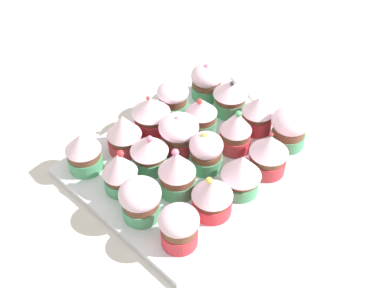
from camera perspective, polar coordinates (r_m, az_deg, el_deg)
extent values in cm
cube|color=beige|center=(85.85, 0.00, -2.74)|extent=(180.00, 180.00, 3.00)
cube|color=silver|center=(84.33, 0.00, -1.76)|extent=(37.03, 30.35, 1.20)
cylinder|color=#D1333D|center=(71.87, -1.46, -10.47)|extent=(5.30, 5.30, 2.69)
cylinder|color=brown|center=(70.23, -1.49, -9.51)|extent=(4.95, 4.95, 1.38)
ellipsoid|color=silver|center=(68.90, -1.51, -8.69)|extent=(5.79, 5.79, 3.21)
cylinder|color=#D1333D|center=(75.43, 2.28, -7.01)|extent=(6.00, 6.00, 2.47)
cylinder|color=brown|center=(74.04, 2.32, -6.14)|extent=(5.38, 5.38, 1.12)
cone|color=silver|center=(72.33, 2.37, -5.00)|extent=(6.21, 6.21, 3.37)
sphere|color=#EAD64C|center=(71.18, 1.95, -4.16)|extent=(0.99, 0.99, 0.99)
cylinder|color=#4C9E6B|center=(78.46, 5.50, -4.72)|extent=(5.72, 5.72, 2.22)
cylinder|color=brown|center=(77.15, 5.58, -3.86)|extent=(5.12, 5.12, 1.29)
cone|color=silver|center=(75.24, 5.72, -2.52)|extent=(6.32, 6.32, 3.95)
cylinder|color=#D1333D|center=(81.79, 8.58, -2.29)|extent=(5.93, 5.93, 2.66)
cylinder|color=brown|center=(80.33, 8.73, -1.28)|extent=(5.43, 5.43, 1.45)
cone|color=silver|center=(78.67, 8.91, -0.06)|extent=(6.30, 6.30, 3.34)
sphere|color=red|center=(78.06, 9.07, 1.09)|extent=(0.65, 0.65, 0.65)
cylinder|color=#4C9E6B|center=(86.90, 10.85, 0.63)|extent=(5.82, 5.82, 2.45)
cylinder|color=brown|center=(85.58, 11.02, 1.59)|extent=(5.45, 5.45, 1.51)
ellipsoid|color=silver|center=(84.27, 11.20, 2.59)|extent=(6.40, 6.40, 4.13)
cylinder|color=#4C9E6B|center=(75.31, -5.79, -7.46)|extent=(5.72, 5.72, 2.36)
cylinder|color=brown|center=(73.94, -5.88, -6.60)|extent=(5.36, 5.36, 1.18)
ellipsoid|color=silver|center=(72.57, -5.98, -5.70)|extent=(6.32, 6.32, 4.05)
cylinder|color=#4C9E6B|center=(77.92, -1.68, -4.60)|extent=(5.78, 5.78, 2.79)
cylinder|color=brown|center=(76.32, -1.72, -3.54)|extent=(5.54, 5.54, 1.50)
cone|color=silver|center=(74.36, -1.76, -2.14)|extent=(5.82, 5.82, 3.87)
sphere|color=pink|center=(73.36, -1.93, -0.97)|extent=(1.12, 1.12, 1.12)
cylinder|color=#4C9E6B|center=(81.42, 1.53, -1.98)|extent=(5.43, 5.43, 2.58)
cylinder|color=brown|center=(80.11, 1.55, -1.08)|extent=(5.10, 5.10, 1.07)
ellipsoid|color=silver|center=(78.92, 1.58, -0.20)|extent=(5.50, 5.50, 3.88)
sphere|color=#EAD64C|center=(77.97, 1.41, 0.94)|extent=(1.05, 1.05, 1.05)
cylinder|color=#D1333D|center=(84.79, 4.92, 0.23)|extent=(5.29, 5.29, 2.76)
cylinder|color=brown|center=(83.36, 5.00, 1.27)|extent=(4.91, 4.91, 1.42)
cone|color=silver|center=(81.64, 5.11, 2.60)|extent=(5.34, 5.34, 3.74)
sphere|color=#4CB266|center=(80.46, 5.35, 3.46)|extent=(1.06, 1.06, 1.06)
cylinder|color=#D1333D|center=(88.78, 7.40, 2.41)|extent=(5.32, 5.32, 2.80)
cylinder|color=brown|center=(87.46, 7.51, 3.40)|extent=(4.77, 4.77, 1.23)
cone|color=silver|center=(86.11, 7.64, 4.47)|extent=(5.66, 5.66, 3.02)
cylinder|color=#4C9E6B|center=(79.16, -8.06, -4.40)|extent=(5.30, 5.30, 2.34)
cylinder|color=brown|center=(77.87, -8.19, -3.54)|extent=(4.87, 4.87, 1.18)
cone|color=silver|center=(76.04, -8.38, -2.25)|extent=(5.56, 5.56, 3.87)
sphere|color=red|center=(75.02, -8.19, -1.09)|extent=(1.09, 1.09, 1.09)
cylinder|color=#4C9E6B|center=(81.73, -4.80, -1.99)|extent=(5.72, 5.72, 2.47)
cylinder|color=brown|center=(80.41, -4.88, -1.06)|extent=(5.12, 5.12, 1.25)
cone|color=silver|center=(78.89, -4.97, 0.05)|extent=(6.23, 6.23, 3.10)
sphere|color=pink|center=(77.62, -4.87, 0.59)|extent=(1.05, 1.05, 1.05)
cylinder|color=#D1333D|center=(84.33, -1.67, 0.05)|extent=(6.07, 6.07, 2.64)
cylinder|color=brown|center=(83.05, -1.70, 0.97)|extent=(5.83, 5.83, 1.08)
ellipsoid|color=silver|center=(81.95, -1.72, 1.80)|extent=(6.76, 6.76, 3.59)
sphere|color=pink|center=(80.96, -1.97, 2.76)|extent=(0.77, 0.77, 0.77)
cylinder|color=#4C9E6B|center=(87.89, 1.05, 2.24)|extent=(5.47, 5.47, 2.59)
cylinder|color=brown|center=(86.55, 1.07, 3.25)|extent=(5.18, 5.18, 1.48)
cone|color=silver|center=(85.14, 1.08, 4.36)|extent=(5.55, 5.55, 2.89)
sphere|color=red|center=(84.05, 0.85, 4.89)|extent=(0.97, 0.97, 0.97)
cylinder|color=#4C9E6B|center=(92.01, 4.30, 4.44)|extent=(5.82, 5.82, 2.79)
cylinder|color=brown|center=(90.74, 4.37, 5.42)|extent=(5.54, 5.54, 1.26)
cone|color=silver|center=(89.49, 4.44, 6.44)|extent=(6.25, 6.25, 2.81)
sphere|color=#333338|center=(88.37, 4.64, 6.92)|extent=(0.84, 0.84, 0.84)
cylinder|color=#4C9E6B|center=(83.14, -12.06, -2.00)|extent=(5.59, 5.59, 2.59)
cylinder|color=brown|center=(81.69, -12.28, -0.99)|extent=(5.28, 5.28, 1.55)
cone|color=silver|center=(80.10, -12.52, 0.19)|extent=(5.78, 5.78, 3.11)
cylinder|color=#D1333D|center=(85.16, -7.63, -0.02)|extent=(5.75, 5.75, 2.32)
cylinder|color=brown|center=(83.98, -7.73, 0.83)|extent=(5.23, 5.23, 1.14)
cone|color=silver|center=(82.27, -7.90, 2.12)|extent=(5.88, 5.88, 3.97)
cylinder|color=#D1333D|center=(88.40, -4.48, 2.45)|extent=(6.07, 6.07, 2.74)
cylinder|color=brown|center=(87.10, -4.55, 3.43)|extent=(5.76, 5.76, 1.22)
cone|color=silver|center=(85.77, -4.63, 4.49)|extent=(6.79, 6.79, 2.94)
sphere|color=red|center=(85.21, -4.93, 5.34)|extent=(0.66, 0.66, 0.66)
cylinder|color=#4C9E6B|center=(91.76, -2.15, 4.23)|extent=(5.57, 5.57, 2.32)
cylinder|color=brown|center=(90.59, -2.18, 5.13)|extent=(4.92, 4.92, 1.36)
ellipsoid|color=silver|center=(89.57, -2.21, 5.95)|extent=(5.75, 5.75, 3.23)
cylinder|color=#4C9E6B|center=(95.62, 1.65, 6.15)|extent=(5.65, 5.65, 2.32)
cylinder|color=brown|center=(94.59, 1.67, 6.96)|extent=(5.38, 5.38, 1.07)
ellipsoid|color=silver|center=(93.54, 1.69, 7.81)|extent=(5.88, 5.88, 4.05)
sphere|color=pink|center=(92.61, 1.72, 8.80)|extent=(1.16, 1.16, 1.16)
cube|color=white|center=(101.94, 8.68, 6.88)|extent=(13.55, 13.30, 0.60)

